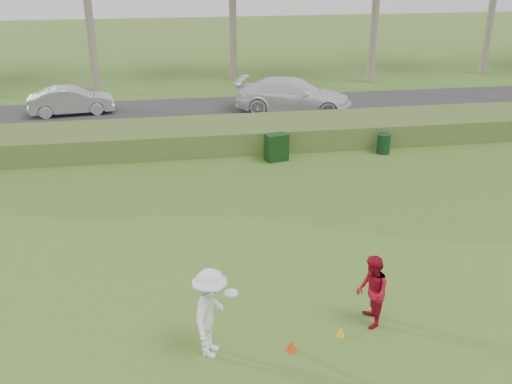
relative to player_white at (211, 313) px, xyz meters
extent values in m
plane|color=#3F6722|center=(1.68, 0.87, -0.94)|extent=(120.00, 120.00, 0.00)
cube|color=#466327|center=(1.68, 12.87, -0.49)|extent=(80.00, 3.00, 0.90)
cube|color=#2D2D2D|center=(1.68, 17.87, -0.91)|extent=(80.00, 6.00, 0.06)
imported|color=white|center=(0.00, 0.00, 0.00)|extent=(1.10, 1.38, 1.87)
cylinder|color=white|center=(0.40, 0.00, 0.41)|extent=(0.27, 0.27, 0.03)
imported|color=maroon|center=(3.39, 0.41, -0.14)|extent=(0.71, 0.85, 1.60)
cone|color=#E8450C|center=(1.56, -0.20, -0.81)|extent=(0.23, 0.23, 0.25)
cone|color=yellow|center=(2.67, 0.12, -0.84)|extent=(0.18, 0.18, 0.20)
cube|color=#113312|center=(3.44, 10.79, -0.42)|extent=(0.92, 0.69, 1.03)
cylinder|color=black|center=(7.72, 10.91, -0.55)|extent=(0.58, 0.58, 0.77)
imported|color=silver|center=(-4.98, 18.65, -0.23)|extent=(4.08, 1.84, 1.30)
imported|color=white|center=(5.58, 17.27, -0.07)|extent=(5.98, 3.97, 1.61)
camera|label=1|loc=(-0.63, -9.15, 6.43)|focal=40.00mm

